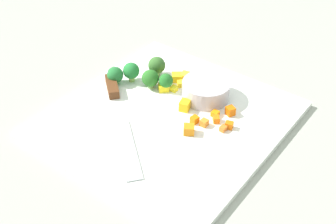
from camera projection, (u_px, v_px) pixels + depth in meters
ground_plane at (168, 121)px, 0.83m from camera, size 4.00×4.00×0.00m
cutting_board at (168, 119)px, 0.82m from camera, size 0.41×0.39×0.01m
prep_bowl at (206, 90)px, 0.85m from camera, size 0.09×0.09×0.04m
chef_knife at (117, 105)px, 0.84m from camera, size 0.20×0.24×0.02m
carrot_dice_0 at (230, 111)px, 0.82m from camera, size 0.02×0.02×0.02m
carrot_dice_1 at (204, 123)px, 0.80m from camera, size 0.01×0.01×0.01m
carrot_dice_2 at (216, 119)px, 0.80m from camera, size 0.02×0.02×0.01m
carrot_dice_3 at (229, 125)px, 0.79m from camera, size 0.02×0.02×0.01m
carrot_dice_4 at (215, 114)px, 0.82m from camera, size 0.01×0.01×0.01m
carrot_dice_5 at (223, 129)px, 0.79m from camera, size 0.01×0.01×0.01m
carrot_dice_6 at (195, 120)px, 0.80m from camera, size 0.02×0.01×0.01m
carrot_dice_7 at (189, 130)px, 0.78m from camera, size 0.03×0.03×0.02m
pepper_dice_0 at (164, 87)px, 0.88m from camera, size 0.03×0.03×0.02m
pepper_dice_1 at (174, 89)px, 0.88m from camera, size 0.01×0.01×0.01m
pepper_dice_2 at (163, 84)px, 0.89m from camera, size 0.02×0.02×0.01m
pepper_dice_3 at (185, 105)px, 0.83m from camera, size 0.03×0.02×0.02m
pepper_dice_4 at (185, 77)px, 0.91m from camera, size 0.02×0.02×0.02m
pepper_dice_5 at (180, 84)px, 0.89m from camera, size 0.02×0.02×0.01m
pepper_dice_6 at (167, 80)px, 0.90m from camera, size 0.02×0.02×0.01m
pepper_dice_7 at (177, 77)px, 0.91m from camera, size 0.03×0.03×0.02m
broccoli_floret_0 at (166, 81)px, 0.87m from camera, size 0.03×0.03×0.04m
broccoli_floret_1 at (157, 66)px, 0.91m from camera, size 0.04×0.04×0.04m
broccoli_floret_2 at (131, 71)px, 0.90m from camera, size 0.03×0.03×0.04m
broccoli_floret_3 at (115, 75)px, 0.89m from camera, size 0.03×0.03×0.04m
broccoli_floret_4 at (150, 79)px, 0.88m from camera, size 0.03×0.03×0.04m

